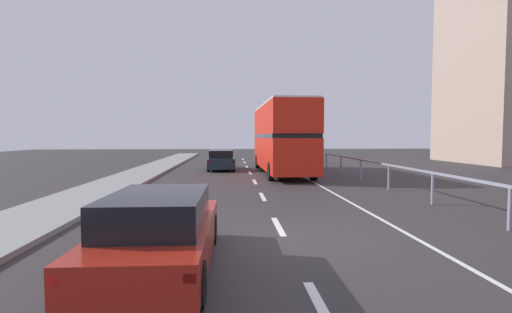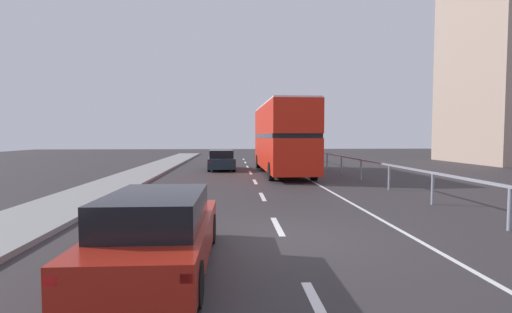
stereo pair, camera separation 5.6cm
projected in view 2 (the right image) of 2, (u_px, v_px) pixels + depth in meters
ground_plane at (283, 240)px, 8.49m from camera, size 73.74×120.00×0.10m
lane_paint_markings at (298, 186)px, 17.27m from camera, size 3.17×46.00×0.01m
bridge_side_railing at (374, 166)px, 17.78m from camera, size 0.10×42.00×1.14m
double_decker_bus_red at (282, 137)px, 23.14m from camera, size 2.77×10.74×4.37m
hatchback_car_near at (158, 232)px, 6.42m from camera, size 1.86×4.45×1.39m
sedan_car_ahead at (221, 160)px, 25.68m from camera, size 2.03×4.18×1.40m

